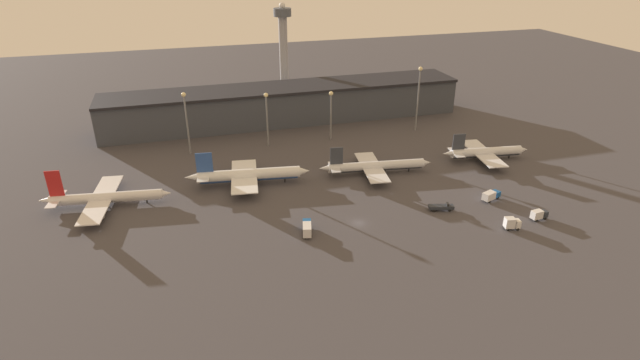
{
  "coord_description": "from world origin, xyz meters",
  "views": [
    {
      "loc": [
        -48.61,
        -123.55,
        78.46
      ],
      "look_at": [
        -6.28,
        20.7,
        6.0
      ],
      "focal_mm": 28.0,
      "sensor_mm": 36.0,
      "label": 1
    }
  ],
  "objects_px": {
    "airplane_1": "(248,175)",
    "service_vehicle_3": "(441,207)",
    "airplane_0": "(105,198)",
    "airplane_2": "(375,166)",
    "control_tower": "(283,46)",
    "service_vehicle_2": "(539,214)",
    "service_vehicle_1": "(512,223)",
    "airplane_3": "(485,152)",
    "service_vehicle_4": "(491,195)",
    "service_vehicle_0": "(307,228)"
  },
  "relations": [
    {
      "from": "airplane_2",
      "to": "service_vehicle_1",
      "type": "height_order",
      "value": "airplane_2"
    },
    {
      "from": "airplane_2",
      "to": "service_vehicle_3",
      "type": "bearing_deg",
      "value": -64.88
    },
    {
      "from": "airplane_0",
      "to": "service_vehicle_3",
      "type": "height_order",
      "value": "airplane_0"
    },
    {
      "from": "airplane_0",
      "to": "control_tower",
      "type": "height_order",
      "value": "control_tower"
    },
    {
      "from": "service_vehicle_4",
      "to": "control_tower",
      "type": "distance_m",
      "value": 141.77
    },
    {
      "from": "service_vehicle_0",
      "to": "service_vehicle_4",
      "type": "bearing_deg",
      "value": -73.12
    },
    {
      "from": "airplane_0",
      "to": "service_vehicle_2",
      "type": "height_order",
      "value": "airplane_0"
    },
    {
      "from": "service_vehicle_3",
      "to": "control_tower",
      "type": "distance_m",
      "value": 139.21
    },
    {
      "from": "control_tower",
      "to": "service_vehicle_3",
      "type": "bearing_deg",
      "value": -81.16
    },
    {
      "from": "airplane_1",
      "to": "service_vehicle_2",
      "type": "xyz_separation_m",
      "value": [
        82.51,
        -50.14,
        -1.78
      ]
    },
    {
      "from": "airplane_0",
      "to": "service_vehicle_3",
      "type": "distance_m",
      "value": 109.16
    },
    {
      "from": "service_vehicle_0",
      "to": "control_tower",
      "type": "distance_m",
      "value": 141.17
    },
    {
      "from": "airplane_0",
      "to": "service_vehicle_0",
      "type": "height_order",
      "value": "airplane_0"
    },
    {
      "from": "control_tower",
      "to": "service_vehicle_4",
      "type": "bearing_deg",
      "value": -73.26
    },
    {
      "from": "service_vehicle_1",
      "to": "service_vehicle_2",
      "type": "xyz_separation_m",
      "value": [
        11.59,
        2.48,
        -0.24
      ]
    },
    {
      "from": "airplane_2",
      "to": "service_vehicle_2",
      "type": "bearing_deg",
      "value": -44.05
    },
    {
      "from": "service_vehicle_2",
      "to": "control_tower",
      "type": "relative_size",
      "value": 0.11
    },
    {
      "from": "service_vehicle_4",
      "to": "service_vehicle_2",
      "type": "bearing_deg",
      "value": -85.99
    },
    {
      "from": "service_vehicle_1",
      "to": "control_tower",
      "type": "xyz_separation_m",
      "value": [
        -35.36,
        151.09,
        26.88
      ]
    },
    {
      "from": "airplane_1",
      "to": "control_tower",
      "type": "bearing_deg",
      "value": 78.08
    },
    {
      "from": "airplane_1",
      "to": "service_vehicle_3",
      "type": "xyz_separation_m",
      "value": [
        56.52,
        -36.34,
        -2.39
      ]
    },
    {
      "from": "service_vehicle_2",
      "to": "service_vehicle_0",
      "type": "bearing_deg",
      "value": 163.76
    },
    {
      "from": "airplane_2",
      "to": "control_tower",
      "type": "height_order",
      "value": "control_tower"
    },
    {
      "from": "service_vehicle_3",
      "to": "service_vehicle_4",
      "type": "height_order",
      "value": "service_vehicle_4"
    },
    {
      "from": "service_vehicle_1",
      "to": "airplane_1",
      "type": "bearing_deg",
      "value": 154.92
    },
    {
      "from": "airplane_1",
      "to": "control_tower",
      "type": "xyz_separation_m",
      "value": [
        35.56,
        98.46,
        25.34
      ]
    },
    {
      "from": "service_vehicle_0",
      "to": "service_vehicle_1",
      "type": "relative_size",
      "value": 1.65
    },
    {
      "from": "service_vehicle_1",
      "to": "control_tower",
      "type": "height_order",
      "value": "control_tower"
    },
    {
      "from": "service_vehicle_1",
      "to": "service_vehicle_3",
      "type": "bearing_deg",
      "value": 142.98
    },
    {
      "from": "airplane_3",
      "to": "service_vehicle_4",
      "type": "xyz_separation_m",
      "value": [
        -17.48,
        -30.6,
        -1.28
      ]
    },
    {
      "from": "airplane_1",
      "to": "airplane_3",
      "type": "xyz_separation_m",
      "value": [
        93.12,
        -4.2,
        -0.49
      ]
    },
    {
      "from": "airplane_1",
      "to": "service_vehicle_0",
      "type": "distance_m",
      "value": 39.7
    },
    {
      "from": "airplane_0",
      "to": "control_tower",
      "type": "relative_size",
      "value": 0.83
    },
    {
      "from": "service_vehicle_1",
      "to": "service_vehicle_2",
      "type": "bearing_deg",
      "value": 23.59
    },
    {
      "from": "service_vehicle_0",
      "to": "service_vehicle_4",
      "type": "height_order",
      "value": "service_vehicle_0"
    },
    {
      "from": "service_vehicle_1",
      "to": "airplane_3",
      "type": "bearing_deg",
      "value": 76.87
    },
    {
      "from": "airplane_1",
      "to": "service_vehicle_4",
      "type": "relative_size",
      "value": 5.93
    },
    {
      "from": "control_tower",
      "to": "airplane_2",
      "type": "bearing_deg",
      "value": -83.87
    },
    {
      "from": "airplane_0",
      "to": "service_vehicle_4",
      "type": "distance_m",
      "value": 127.08
    },
    {
      "from": "airplane_3",
      "to": "service_vehicle_3",
      "type": "relative_size",
      "value": 4.28
    },
    {
      "from": "service_vehicle_0",
      "to": "service_vehicle_4",
      "type": "relative_size",
      "value": 1.1
    },
    {
      "from": "service_vehicle_0",
      "to": "service_vehicle_2",
      "type": "distance_m",
      "value": 72.14
    },
    {
      "from": "airplane_3",
      "to": "service_vehicle_4",
      "type": "height_order",
      "value": "airplane_3"
    },
    {
      "from": "service_vehicle_2",
      "to": "airplane_0",
      "type": "bearing_deg",
      "value": 153.34
    },
    {
      "from": "airplane_2",
      "to": "service_vehicle_4",
      "type": "distance_m",
      "value": 42.24
    },
    {
      "from": "airplane_0",
      "to": "service_vehicle_1",
      "type": "xyz_separation_m",
      "value": [
        118.21,
        -50.03,
        -0.88
      ]
    },
    {
      "from": "service_vehicle_4",
      "to": "control_tower",
      "type": "bearing_deg",
      "value": 86.64
    },
    {
      "from": "airplane_0",
      "to": "airplane_3",
      "type": "xyz_separation_m",
      "value": [
        140.41,
        -1.6,
        0.17
      ]
    },
    {
      "from": "airplane_3",
      "to": "service_vehicle_0",
      "type": "xyz_separation_m",
      "value": [
        -81.72,
        -33.79,
        -1.11
      ]
    },
    {
      "from": "airplane_0",
      "to": "airplane_1",
      "type": "xyz_separation_m",
      "value": [
        47.29,
        2.6,
        0.66
      ]
    }
  ]
}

